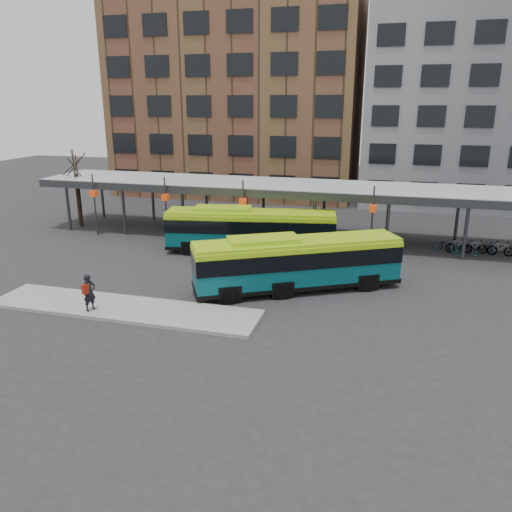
# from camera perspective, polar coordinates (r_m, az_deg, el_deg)

# --- Properties ---
(ground) EXTENTS (120.00, 120.00, 0.00)m
(ground) POSITION_cam_1_polar(r_m,az_deg,el_deg) (26.70, -1.28, -4.95)
(ground) COLOR #28282B
(ground) RESTS_ON ground
(boarding_island) EXTENTS (14.00, 3.00, 0.18)m
(boarding_island) POSITION_cam_1_polar(r_m,az_deg,el_deg) (26.20, -14.88, -5.80)
(boarding_island) COLOR gray
(boarding_island) RESTS_ON ground
(canopy) EXTENTS (40.00, 6.53, 4.80)m
(canopy) POSITION_cam_1_polar(r_m,az_deg,el_deg) (37.74, 4.23, 7.80)
(canopy) COLOR #999B9E
(canopy) RESTS_ON ground
(tree) EXTENTS (1.64, 1.64, 5.60)m
(tree) POSITION_cam_1_polar(r_m,az_deg,el_deg) (44.29, -19.62, 6.33)
(tree) COLOR black
(tree) RESTS_ON ground
(building_brick) EXTENTS (26.00, 14.00, 22.00)m
(building_brick) POSITION_cam_1_polar(r_m,az_deg,el_deg) (58.24, -1.83, 18.18)
(building_brick) COLOR brown
(building_brick) RESTS_ON ground
(building_grey) EXTENTS (24.00, 14.00, 20.00)m
(building_grey) POSITION_cam_1_polar(r_m,az_deg,el_deg) (56.37, 25.42, 15.61)
(building_grey) COLOR slate
(building_grey) RESTS_ON ground
(bus_front) EXTENTS (11.19, 7.65, 3.16)m
(bus_front) POSITION_cam_1_polar(r_m,az_deg,el_deg) (27.54, 4.63, -0.66)
(bus_front) COLOR #074F57
(bus_front) RESTS_ON ground
(bus_rear) EXTENTS (11.80, 4.40, 3.19)m
(bus_rear) POSITION_cam_1_polar(r_m,az_deg,el_deg) (34.45, -0.70, 3.11)
(bus_rear) COLOR #074F57
(bus_rear) RESTS_ON ground
(pedestrian) EXTENTS (0.67, 0.80, 1.86)m
(pedestrian) POSITION_cam_1_polar(r_m,az_deg,el_deg) (25.88, -18.53, -3.96)
(pedestrian) COLOR black
(pedestrian) RESTS_ON boarding_island
(bike_rack) EXTENTS (5.30, 1.53, 1.04)m
(bike_rack) POSITION_cam_1_polar(r_m,az_deg,el_deg) (37.48, 23.42, 0.95)
(bike_rack) COLOR slate
(bike_rack) RESTS_ON ground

